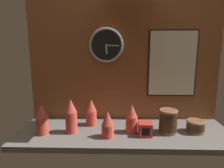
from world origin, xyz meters
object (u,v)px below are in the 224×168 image
object	(u,v)px
cup_stack_left	(71,116)
cup_stack_center_left	(91,112)
napkin_dispenser	(145,129)
cup_stack_far_left	(42,119)
cup_stack_center	(108,124)
menu_board	(172,64)
bowl_stack_far_right	(195,126)
wall_clock	(106,45)
cup_stack_center_right	(132,118)
bowl_stack_right	(168,121)

from	to	relation	value
cup_stack_left	cup_stack_center_left	bearing A→B (deg)	48.33
napkin_dispenser	cup_stack_far_left	bearing A→B (deg)	179.74
cup_stack_center	menu_board	world-z (taller)	menu_board
cup_stack_far_left	bowl_stack_far_right	bearing A→B (deg)	3.22
cup_stack_far_left	napkin_dispenser	distance (m)	0.75
cup_stack_center_left	napkin_dispenser	xyz separation A→B (m)	(0.41, -0.18, -0.06)
cup_stack_center	napkin_dispenser	distance (m)	0.27
cup_stack_center	bowl_stack_far_right	size ratio (longest dim) A/B	1.40
cup_stack_center_left	cup_stack_left	distance (m)	0.20
cup_stack_far_left	napkin_dispenser	xyz separation A→B (m)	(0.75, -0.00, -0.07)
wall_clock	napkin_dispenser	distance (m)	0.74
cup_stack_center_right	menu_board	world-z (taller)	menu_board
cup_stack_far_left	cup_stack_left	distance (m)	0.21
cup_stack_center_left	napkin_dispenser	world-z (taller)	cup_stack_center_left
cup_stack_center_right	bowl_stack_right	xyz separation A→B (m)	(0.27, -0.00, -0.01)
cup_stack_left	bowl_stack_right	bearing A→B (deg)	0.96
bowl_stack_far_right	wall_clock	size ratio (longest dim) A/B	0.48
napkin_dispenser	cup_stack_center	bearing A→B (deg)	-173.04
cup_stack_left	napkin_dispenser	size ratio (longest dim) A/B	2.61
bowl_stack_right	napkin_dispenser	bearing A→B (deg)	-163.97
cup_stack_far_left	bowl_stack_far_right	size ratio (longest dim) A/B	1.69
cup_stack_center_left	wall_clock	size ratio (longest dim) A/B	0.76
bowl_stack_far_right	bowl_stack_right	bearing A→B (deg)	-175.44
napkin_dispenser	cup_stack_left	bearing A→B (deg)	175.95
cup_stack_center	cup_stack_left	xyz separation A→B (m)	(-0.27, 0.07, 0.03)
cup_stack_far_left	bowl_stack_far_right	world-z (taller)	cup_stack_far_left
cup_stack_center	cup_stack_center_right	bearing A→B (deg)	25.94
bowl_stack_far_right	cup_stack_center_right	bearing A→B (deg)	-178.18
cup_stack_center_left	menu_board	xyz separation A→B (m)	(0.67, 0.15, 0.38)
cup_stack_far_left	wall_clock	size ratio (longest dim) A/B	0.81
cup_stack_center_left	cup_stack_far_left	size ratio (longest dim) A/B	0.94
bowl_stack_right	menu_board	world-z (taller)	menu_board
wall_clock	menu_board	xyz separation A→B (m)	(0.55, 0.01, -0.15)
bowl_stack_right	cup_stack_left	bearing A→B (deg)	-179.04
cup_stack_center_left	napkin_dispenser	distance (m)	0.45
cup_stack_center	napkin_dispenser	bearing A→B (deg)	6.96
cup_stack_center_right	menu_board	bearing A→B (deg)	38.41
bowl_stack_right	cup_stack_center_right	bearing A→B (deg)	179.67
cup_stack_far_left	cup_stack_center	bearing A→B (deg)	-4.30
bowl_stack_right	napkin_dispenser	xyz separation A→B (m)	(-0.17, -0.05, -0.05)
cup_stack_center_right	wall_clock	distance (m)	0.63
cup_stack_center	bowl_stack_far_right	bearing A→B (deg)	8.69
cup_stack_center_right	cup_stack_left	distance (m)	0.45
cup_stack_center	wall_clock	xyz separation A→B (m)	(-0.03, 0.35, 0.55)
cup_stack_center	cup_stack_far_left	xyz separation A→B (m)	(-0.48, 0.04, 0.02)
cup_stack_far_left	wall_clock	bearing A→B (deg)	35.24
cup_stack_center_left	cup_stack_left	world-z (taller)	cup_stack_left
cup_stack_left	napkin_dispenser	world-z (taller)	cup_stack_left
bowl_stack_right	menu_board	bearing A→B (deg)	73.42
bowl_stack_right	cup_stack_center_left	bearing A→B (deg)	167.15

